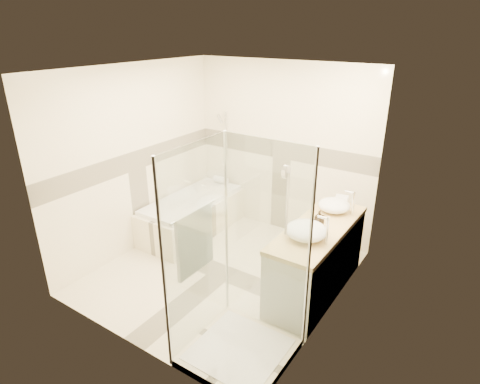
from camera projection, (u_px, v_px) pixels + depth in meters
The scene contains 12 objects.
room at pixel (225, 181), 4.62m from camera, with size 2.82×3.02×2.52m.
bathtub at pixel (192, 213), 6.02m from camera, with size 0.75×1.70×0.56m.
vanity at pixel (316, 259), 4.61m from camera, with size 0.58×1.62×0.85m.
shower_enclosure at pixel (233, 304), 3.75m from camera, with size 0.96×0.93×2.04m.
vessel_sink_near at pixel (334, 205), 4.80m from camera, with size 0.38×0.38×0.15m, color white.
vessel_sink_far at pixel (306, 230), 4.18m from camera, with size 0.44×0.44×0.18m, color white.
faucet_near at pixel (353, 202), 4.65m from camera, with size 0.13×0.03×0.31m.
faucet_far at pixel (326, 228), 4.04m from camera, with size 0.13×0.03×0.31m.
amenity_bottle_a at pixel (319, 218), 4.45m from camera, with size 0.08×0.08×0.18m, color black.
amenity_bottle_b at pixel (319, 219), 4.45m from camera, with size 0.12×0.12×0.16m, color black.
folded_towels at pixel (341, 201), 4.99m from camera, with size 0.15×0.25×0.08m, color white.
rolled_towel at pixel (221, 180), 6.45m from camera, with size 0.11×0.11×0.24m, color white.
Camera 1 is at (2.58, -3.48, 2.92)m, focal length 30.00 mm.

